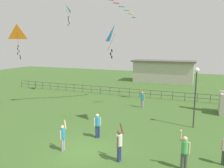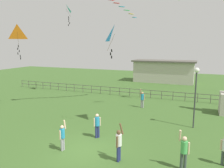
{
  "view_description": "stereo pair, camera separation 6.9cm",
  "coord_description": "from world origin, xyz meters",
  "px_view_note": "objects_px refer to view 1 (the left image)",
  "views": [
    {
      "loc": [
        5.93,
        -10.61,
        5.95
      ],
      "look_at": [
        -0.75,
        6.15,
        2.81
      ],
      "focal_mm": 35.7,
      "sensor_mm": 36.0,
      "label": 1
    },
    {
      "loc": [
        6.0,
        -10.59,
        5.95
      ],
      "look_at": [
        -0.75,
        6.15,
        2.81
      ],
      "focal_mm": 35.7,
      "sensor_mm": 36.0,
      "label": 2
    }
  ],
  "objects_px": {
    "person_1": "(97,124)",
    "person_4": "(184,150)",
    "lamppost": "(196,84)",
    "kite_3": "(115,35)",
    "kite_2": "(17,33)",
    "person_3": "(63,136)",
    "person_0": "(119,143)",
    "person_5": "(142,98)",
    "kite_0": "(66,10)"
  },
  "relations": [
    {
      "from": "kite_0",
      "to": "person_0",
      "type": "bearing_deg",
      "value": -48.33
    },
    {
      "from": "person_5",
      "to": "kite_2",
      "type": "height_order",
      "value": "kite_2"
    },
    {
      "from": "person_5",
      "to": "kite_3",
      "type": "relative_size",
      "value": 0.81
    },
    {
      "from": "person_4",
      "to": "person_5",
      "type": "xyz_separation_m",
      "value": [
        -4.56,
        9.91,
        -0.08
      ]
    },
    {
      "from": "lamppost",
      "to": "person_3",
      "type": "distance_m",
      "value": 9.75
    },
    {
      "from": "lamppost",
      "to": "person_0",
      "type": "xyz_separation_m",
      "value": [
        -3.41,
        -6.51,
        -2.21
      ]
    },
    {
      "from": "lamppost",
      "to": "person_5",
      "type": "bearing_deg",
      "value": 141.51
    },
    {
      "from": "person_0",
      "to": "person_3",
      "type": "xyz_separation_m",
      "value": [
        -3.39,
        -0.08,
        -0.12
      ]
    },
    {
      "from": "person_1",
      "to": "person_4",
      "type": "bearing_deg",
      "value": -18.72
    },
    {
      "from": "kite_3",
      "to": "person_0",
      "type": "bearing_deg",
      "value": -65.92
    },
    {
      "from": "kite_0",
      "to": "person_5",
      "type": "bearing_deg",
      "value": -11.85
    },
    {
      "from": "lamppost",
      "to": "person_1",
      "type": "height_order",
      "value": "lamppost"
    },
    {
      "from": "kite_3",
      "to": "person_1",
      "type": "bearing_deg",
      "value": -101.07
    },
    {
      "from": "person_4",
      "to": "kite_2",
      "type": "distance_m",
      "value": 16.82
    },
    {
      "from": "person_1",
      "to": "kite_0",
      "type": "bearing_deg",
      "value": 130.72
    },
    {
      "from": "kite_2",
      "to": "kite_0",
      "type": "bearing_deg",
      "value": 84.22
    },
    {
      "from": "kite_2",
      "to": "person_5",
      "type": "bearing_deg",
      "value": 25.03
    },
    {
      "from": "person_5",
      "to": "kite_2",
      "type": "relative_size",
      "value": 0.58
    },
    {
      "from": "kite_2",
      "to": "lamppost",
      "type": "bearing_deg",
      "value": 3.72
    },
    {
      "from": "lamppost",
      "to": "person_0",
      "type": "bearing_deg",
      "value": -117.67
    },
    {
      "from": "person_1",
      "to": "person_4",
      "type": "xyz_separation_m",
      "value": [
        5.5,
        -1.86,
        0.07
      ]
    },
    {
      "from": "person_4",
      "to": "kite_0",
      "type": "height_order",
      "value": "kite_0"
    },
    {
      "from": "person_1",
      "to": "person_3",
      "type": "relative_size",
      "value": 0.91
    },
    {
      "from": "person_3",
      "to": "person_4",
      "type": "bearing_deg",
      "value": 4.32
    },
    {
      "from": "person_0",
      "to": "person_3",
      "type": "distance_m",
      "value": 3.39
    },
    {
      "from": "person_1",
      "to": "person_5",
      "type": "xyz_separation_m",
      "value": [
        0.94,
        8.04,
        -0.01
      ]
    },
    {
      "from": "lamppost",
      "to": "kite_3",
      "type": "xyz_separation_m",
      "value": [
        -5.34,
        -2.19,
        3.45
      ]
    },
    {
      "from": "person_4",
      "to": "person_3",
      "type": "bearing_deg",
      "value": -175.68
    },
    {
      "from": "lamppost",
      "to": "person_5",
      "type": "distance_m",
      "value": 6.55
    },
    {
      "from": "person_0",
      "to": "person_5",
      "type": "height_order",
      "value": "person_0"
    },
    {
      "from": "lamppost",
      "to": "kite_2",
      "type": "distance_m",
      "value": 15.59
    },
    {
      "from": "lamppost",
      "to": "kite_0",
      "type": "xyz_separation_m",
      "value": [
        -14.39,
        5.83,
        6.74
      ]
    },
    {
      "from": "lamppost",
      "to": "kite_2",
      "type": "xyz_separation_m",
      "value": [
        -15.08,
        -0.98,
        3.84
      ]
    },
    {
      "from": "kite_0",
      "to": "kite_2",
      "type": "height_order",
      "value": "kite_0"
    },
    {
      "from": "person_1",
      "to": "lamppost",
      "type": "bearing_deg",
      "value": 36.36
    },
    {
      "from": "lamppost",
      "to": "person_1",
      "type": "xyz_separation_m",
      "value": [
        -5.74,
        -4.22,
        -2.28
      ]
    },
    {
      "from": "person_1",
      "to": "kite_2",
      "type": "height_order",
      "value": "kite_2"
    },
    {
      "from": "lamppost",
      "to": "person_3",
      "type": "relative_size",
      "value": 2.5
    },
    {
      "from": "lamppost",
      "to": "person_0",
      "type": "height_order",
      "value": "lamppost"
    },
    {
      "from": "person_4",
      "to": "kite_3",
      "type": "height_order",
      "value": "kite_3"
    },
    {
      "from": "lamppost",
      "to": "person_3",
      "type": "height_order",
      "value": "lamppost"
    },
    {
      "from": "kite_0",
      "to": "person_4",
      "type": "bearing_deg",
      "value": -40.1
    },
    {
      "from": "person_3",
      "to": "kite_3",
      "type": "xyz_separation_m",
      "value": [
        1.46,
        4.39,
        5.78
      ]
    },
    {
      "from": "person_3",
      "to": "kite_3",
      "type": "bearing_deg",
      "value": 71.65
    },
    {
      "from": "person_4",
      "to": "kite_2",
      "type": "relative_size",
      "value": 0.64
    },
    {
      "from": "person_0",
      "to": "person_1",
      "type": "bearing_deg",
      "value": 135.56
    },
    {
      "from": "person_0",
      "to": "person_4",
      "type": "relative_size",
      "value": 1.0
    },
    {
      "from": "person_3",
      "to": "person_0",
      "type": "bearing_deg",
      "value": 1.29
    },
    {
      "from": "person_3",
      "to": "person_4",
      "type": "xyz_separation_m",
      "value": [
        6.56,
        0.49,
        0.11
      ]
    },
    {
      "from": "person_1",
      "to": "kite_2",
      "type": "distance_m",
      "value": 11.63
    }
  ]
}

